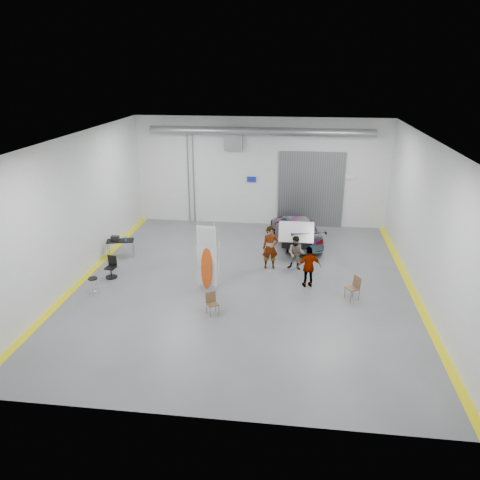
# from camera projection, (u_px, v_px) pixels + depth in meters

# --- Properties ---
(ground) EXTENTS (16.00, 16.00, 0.00)m
(ground) POSITION_uv_depth(u_px,v_px,m) (244.00, 284.00, 19.52)
(ground) COLOR #5B5D62
(ground) RESTS_ON ground
(room_shell) EXTENTS (14.02, 16.18, 6.01)m
(room_shell) POSITION_uv_depth(u_px,v_px,m) (256.00, 176.00, 20.13)
(room_shell) COLOR silver
(room_shell) RESTS_ON ground
(sedan_car) EXTENTS (3.12, 5.13, 1.39)m
(sedan_car) POSITION_uv_depth(u_px,v_px,m) (296.00, 229.00, 23.91)
(sedan_car) COLOR white
(sedan_car) RESTS_ON ground
(person_a) EXTENTS (0.79, 0.60, 1.94)m
(person_a) POSITION_uv_depth(u_px,v_px,m) (270.00, 248.00, 20.74)
(person_a) COLOR brown
(person_a) RESTS_ON ground
(person_b) EXTENTS (0.86, 0.73, 1.55)m
(person_b) POSITION_uv_depth(u_px,v_px,m) (296.00, 253.00, 20.65)
(person_b) COLOR #476583
(person_b) RESTS_ON ground
(person_c) EXTENTS (1.08, 0.67, 1.74)m
(person_c) POSITION_uv_depth(u_px,v_px,m) (309.00, 267.00, 19.01)
(person_c) COLOR #A56037
(person_c) RESTS_ON ground
(surfboard_display) EXTENTS (0.80, 0.27, 2.83)m
(surfboard_display) POSITION_uv_depth(u_px,v_px,m) (207.00, 262.00, 18.80)
(surfboard_display) COLOR white
(surfboard_display) RESTS_ON ground
(folding_chair_near) EXTENTS (0.54, 0.58, 0.83)m
(folding_chair_near) POSITION_uv_depth(u_px,v_px,m) (213.00, 308.00, 17.05)
(folding_chair_near) COLOR brown
(folding_chair_near) RESTS_ON ground
(folding_chair_far) EXTENTS (0.59, 0.72, 0.94)m
(folding_chair_far) POSITION_uv_depth(u_px,v_px,m) (352.00, 293.00, 18.13)
(folding_chair_far) COLOR brown
(folding_chair_far) RESTS_ON ground
(shop_stool) EXTENTS (0.38, 0.38, 0.74)m
(shop_stool) POSITION_uv_depth(u_px,v_px,m) (94.00, 286.00, 18.46)
(shop_stool) COLOR black
(shop_stool) RESTS_ON ground
(work_table) EXTENTS (1.37, 0.93, 1.02)m
(work_table) POSITION_uv_depth(u_px,v_px,m) (119.00, 240.00, 22.13)
(work_table) COLOR gray
(work_table) RESTS_ON ground
(office_chair) EXTENTS (0.50, 0.50, 0.93)m
(office_chair) POSITION_uv_depth(u_px,v_px,m) (111.00, 268.00, 20.01)
(office_chair) COLOR black
(office_chair) RESTS_ON ground
(trunk_lid) EXTENTS (1.62, 0.98, 0.04)m
(trunk_lid) POSITION_uv_depth(u_px,v_px,m) (296.00, 230.00, 21.66)
(trunk_lid) COLOR silver
(trunk_lid) RESTS_ON sedan_car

